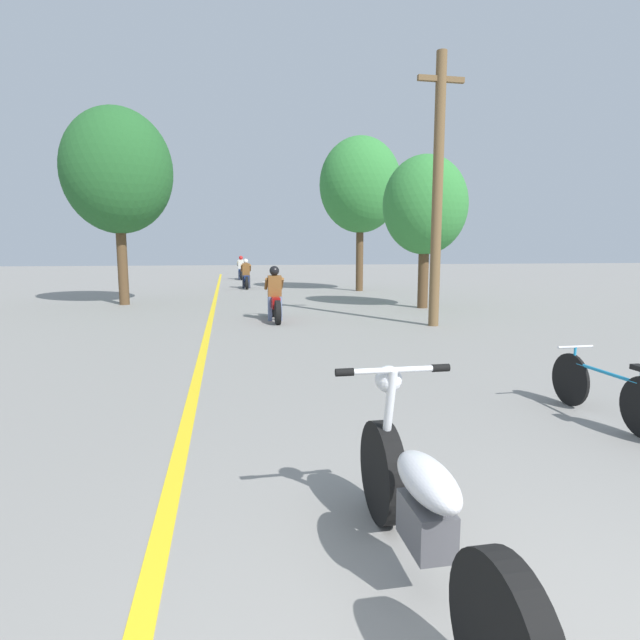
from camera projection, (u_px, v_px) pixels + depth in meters
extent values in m
cube|color=yellow|center=(212.00, 314.00, 14.06)|extent=(0.14, 48.00, 0.01)
cylinder|color=brown|center=(437.00, 193.00, 11.52)|extent=(0.24, 0.24, 6.20)
cube|color=brown|center=(441.00, 79.00, 11.17)|extent=(1.10, 0.10, 0.12)
cylinder|color=#513A23|center=(423.00, 270.00, 15.46)|extent=(0.32, 0.32, 2.33)
ellipsoid|color=#337F38|center=(425.00, 205.00, 15.18)|extent=(2.61, 2.34, 3.00)
cylinder|color=#513A23|center=(360.00, 252.00, 21.94)|extent=(0.32, 0.32, 3.46)
ellipsoid|color=#337F38|center=(360.00, 185.00, 21.54)|extent=(3.55, 3.20, 4.09)
cylinder|color=#513A23|center=(122.00, 256.00, 16.33)|extent=(0.32, 0.32, 3.22)
ellipsoid|color=#235B28|center=(117.00, 171.00, 15.95)|extent=(3.45, 3.11, 3.97)
cylinder|color=black|center=(382.00, 472.00, 3.31)|extent=(0.12, 0.67, 0.67)
ellipsoid|color=silver|center=(427.00, 480.00, 2.55)|extent=(0.24, 0.63, 0.19)
cube|color=#4C4C51|center=(426.00, 524.00, 2.58)|extent=(0.20, 0.36, 0.24)
cylinder|color=silver|center=(388.00, 423.00, 3.17)|extent=(0.06, 0.23, 0.75)
cylinder|color=silver|center=(393.00, 370.00, 3.03)|extent=(0.61, 0.04, 0.04)
cylinder|color=black|center=(344.00, 372.00, 2.98)|extent=(0.11, 0.05, 0.05)
cylinder|color=black|center=(441.00, 368.00, 3.09)|extent=(0.11, 0.05, 0.05)
sphere|color=silver|center=(388.00, 379.00, 3.13)|extent=(0.17, 0.17, 0.17)
cylinder|color=black|center=(272.00, 306.00, 13.52)|extent=(0.12, 0.60, 0.60)
cylinder|color=black|center=(278.00, 312.00, 12.09)|extent=(0.12, 0.60, 0.60)
cube|color=maroon|center=(275.00, 302.00, 12.78)|extent=(0.20, 0.95, 0.28)
cylinder|color=silver|center=(272.00, 282.00, 13.34)|extent=(0.50, 0.03, 0.03)
cylinder|color=slate|center=(270.00, 309.00, 12.73)|extent=(0.11, 0.11, 0.62)
cylinder|color=slate|center=(280.00, 309.00, 12.78)|extent=(0.11, 0.11, 0.62)
cube|color=brown|center=(275.00, 286.00, 12.71)|extent=(0.34, 0.27, 0.55)
cylinder|color=brown|center=(266.00, 284.00, 12.82)|extent=(0.08, 0.44, 0.34)
cylinder|color=brown|center=(282.00, 284.00, 12.89)|extent=(0.08, 0.44, 0.34)
sphere|color=black|center=(274.00, 271.00, 12.69)|extent=(0.25, 0.25, 0.25)
cylinder|color=black|center=(246.00, 281.00, 24.22)|extent=(0.12, 0.60, 0.60)
cylinder|color=black|center=(247.00, 283.00, 22.90)|extent=(0.12, 0.60, 0.60)
cube|color=navy|center=(246.00, 278.00, 23.53)|extent=(0.20, 0.87, 0.28)
cylinder|color=silver|center=(246.00, 268.00, 24.03)|extent=(0.50, 0.03, 0.03)
cylinder|color=#282D3D|center=(244.00, 282.00, 23.48)|extent=(0.11, 0.11, 0.62)
cylinder|color=#282D3D|center=(249.00, 282.00, 23.53)|extent=(0.11, 0.11, 0.62)
cube|color=brown|center=(246.00, 269.00, 23.45)|extent=(0.34, 0.28, 0.58)
cylinder|color=brown|center=(242.00, 268.00, 23.57)|extent=(0.08, 0.46, 0.35)
cylinder|color=brown|center=(250.00, 268.00, 23.64)|extent=(0.08, 0.46, 0.35)
sphere|color=white|center=(246.00, 261.00, 23.44)|extent=(0.22, 0.22, 0.22)
cylinder|color=black|center=(241.00, 273.00, 31.41)|extent=(0.12, 0.67, 0.67)
cylinder|color=black|center=(242.00, 274.00, 30.08)|extent=(0.12, 0.67, 0.67)
cube|color=navy|center=(241.00, 271.00, 30.72)|extent=(0.20, 0.87, 0.28)
cylinder|color=silver|center=(241.00, 262.00, 31.21)|extent=(0.50, 0.03, 0.03)
cylinder|color=slate|center=(239.00, 274.00, 30.67)|extent=(0.11, 0.11, 0.66)
cylinder|color=slate|center=(243.00, 274.00, 30.72)|extent=(0.11, 0.11, 0.66)
cube|color=silver|center=(241.00, 264.00, 30.64)|extent=(0.34, 0.27, 0.57)
cylinder|color=silver|center=(238.00, 263.00, 30.75)|extent=(0.08, 0.45, 0.35)
cylinder|color=silver|center=(244.00, 263.00, 30.83)|extent=(0.08, 0.45, 0.35)
sphere|color=#B21919|center=(241.00, 258.00, 30.63)|extent=(0.25, 0.25, 0.25)
cylinder|color=black|center=(570.00, 380.00, 5.79)|extent=(0.04, 0.61, 0.61)
cylinder|color=#197FB2|center=(606.00, 373.00, 5.24)|extent=(0.04, 0.85, 0.04)
cylinder|color=#197FB2|center=(640.00, 387.00, 4.80)|extent=(0.03, 0.03, 0.37)
cylinder|color=#197FB2|center=(574.00, 364.00, 5.71)|extent=(0.03, 0.03, 0.40)
cylinder|color=silver|center=(575.00, 347.00, 5.68)|extent=(0.44, 0.03, 0.03)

